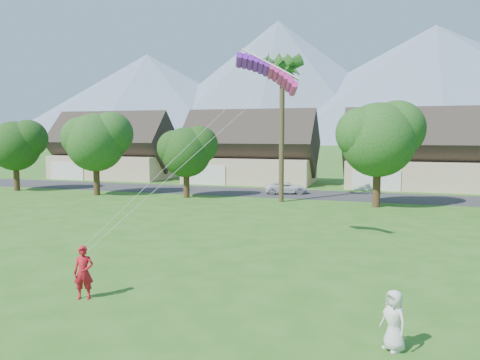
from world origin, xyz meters
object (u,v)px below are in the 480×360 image
at_px(kite_flyer, 84,272).
at_px(parafoil_kite, 269,70).
at_px(watcher, 394,320).
at_px(parked_car, 286,188).

height_order(kite_flyer, parafoil_kite, parafoil_kite).
xyz_separation_m(kite_flyer, watcher, (10.76, -0.89, -0.12)).
bearing_deg(watcher, kite_flyer, -139.27).
relative_size(kite_flyer, parked_car, 0.46).
xyz_separation_m(watcher, parafoil_kite, (-6.10, 10.03, 8.33)).
height_order(kite_flyer, watcher, kite_flyer).
distance_m(kite_flyer, watcher, 10.80).
height_order(watcher, parked_car, watcher).
relative_size(kite_flyer, watcher, 1.14).
bearing_deg(kite_flyer, parafoil_kite, 42.38).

